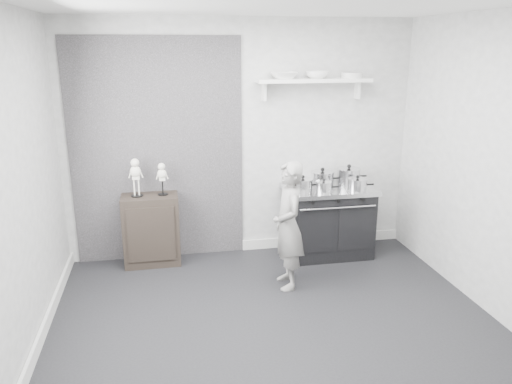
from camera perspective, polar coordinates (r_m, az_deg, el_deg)
The scene contains 16 objects.
ground at distance 4.57m, azimuth 2.30°, elevation -15.24°, with size 4.00×4.00×0.00m, color black.
room_shell at distance 4.08m, azimuth 0.87°, elevation 5.74°, with size 4.02×3.62×2.71m.
wall_shelf at distance 5.73m, azimuth 6.60°, elevation 12.45°, with size 1.30×0.26×0.24m.
stove at distance 5.92m, azimuth 8.21°, elevation -3.29°, with size 1.03×0.64×0.82m.
side_cabinet at distance 5.75m, azimuth -11.86°, elevation -4.24°, with size 0.62×0.36×0.80m, color black.
child at distance 5.02m, azimuth 3.70°, elevation -3.86°, with size 0.48×0.31×1.31m, color gray.
pot_front_left at distance 5.61m, azimuth 5.37°, elevation 0.84°, with size 0.31×0.23×0.18m.
pot_back_left at distance 5.87m, azimuth 7.59°, elevation 1.58°, with size 0.36×0.27×0.21m.
pot_back_right at distance 5.96m, azimuth 10.54°, elevation 1.81°, with size 0.36×0.28×0.24m.
pot_front_right at distance 5.71m, azimuth 11.51°, elevation 0.86°, with size 0.30×0.22×0.18m.
pot_front_center at distance 5.59m, azimuth 7.73°, elevation 0.60°, with size 0.27×0.18×0.15m.
skeleton_full at distance 5.56m, azimuth -13.59°, elevation 1.94°, with size 0.14×0.09×0.49m, color silver, non-canonical shape.
skeleton_torso at distance 5.56m, azimuth -10.69°, elevation 1.74°, with size 0.12×0.07×0.42m, color silver, non-canonical shape.
bowl_large at distance 5.63m, azimuth 3.22°, elevation 13.17°, with size 0.31×0.31×0.08m, color white.
bowl_small at distance 5.73m, azimuth 7.00°, elevation 13.15°, with size 0.25×0.25×0.08m, color white.
plate_stack at distance 5.87m, azimuth 10.91°, elevation 12.96°, with size 0.24×0.24×0.06m, color silver.
Camera 1 is at (-0.91, -3.78, 2.40)m, focal length 35.00 mm.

